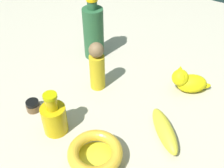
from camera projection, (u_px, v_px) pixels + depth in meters
ground at (112, 100)px, 0.92m from camera, size 2.00×2.00×0.00m
person_figure_adult at (97, 66)px, 0.92m from camera, size 0.07×0.07×0.18m
nail_polish_jar at (33, 106)px, 0.87m from camera, size 0.05×0.05×0.04m
banana at (165, 130)px, 0.79m from camera, size 0.16×0.16×0.05m
bottle_short at (54, 117)px, 0.79m from camera, size 0.07×0.07×0.14m
cat_figurine at (188, 81)px, 0.93m from camera, size 0.13×0.12×0.10m
bowl at (95, 154)px, 0.71m from camera, size 0.15×0.15×0.06m
bottle_tall at (93, 32)px, 1.05m from camera, size 0.08×0.08×0.25m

